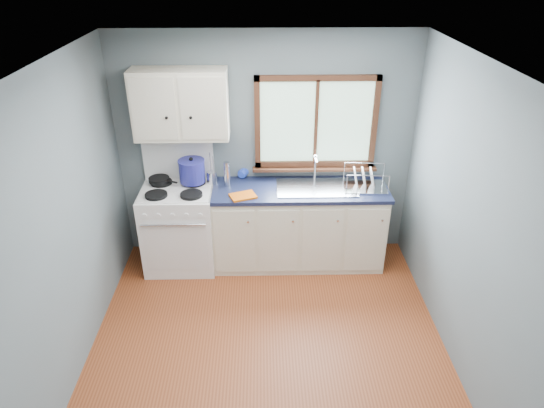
{
  "coord_description": "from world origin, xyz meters",
  "views": [
    {
      "loc": [
        -0.04,
        -3.12,
        3.22
      ],
      "look_at": [
        0.05,
        0.9,
        1.05
      ],
      "focal_mm": 32.0,
      "sensor_mm": 36.0,
      "label": 1
    }
  ],
  "objects_px": {
    "stockpot": "(192,171)",
    "thermos": "(227,174)",
    "sink": "(316,193)",
    "skillet": "(159,180)",
    "dish_rack": "(364,182)",
    "base_cabinets": "(298,229)",
    "utensil_crock": "(212,177)",
    "gas_range": "(180,225)"
  },
  "relations": [
    {
      "from": "gas_range",
      "to": "utensil_crock",
      "type": "height_order",
      "value": "gas_range"
    },
    {
      "from": "sink",
      "to": "skillet",
      "type": "distance_m",
      "value": 1.69
    },
    {
      "from": "dish_rack",
      "to": "sink",
      "type": "bearing_deg",
      "value": -176.22
    },
    {
      "from": "base_cabinets",
      "to": "sink",
      "type": "relative_size",
      "value": 2.2
    },
    {
      "from": "skillet",
      "to": "dish_rack",
      "type": "distance_m",
      "value": 2.2
    },
    {
      "from": "base_cabinets",
      "to": "stockpot",
      "type": "xyz_separation_m",
      "value": [
        -1.14,
        0.11,
        0.67
      ]
    },
    {
      "from": "utensil_crock",
      "to": "gas_range",
      "type": "bearing_deg",
      "value": -157.44
    },
    {
      "from": "gas_range",
      "to": "utensil_crock",
      "type": "distance_m",
      "value": 0.64
    },
    {
      "from": "skillet",
      "to": "utensil_crock",
      "type": "xyz_separation_m",
      "value": [
        0.57,
        0.02,
        0.01
      ]
    },
    {
      "from": "sink",
      "to": "thermos",
      "type": "bearing_deg",
      "value": 175.75
    },
    {
      "from": "utensil_crock",
      "to": "dish_rack",
      "type": "xyz_separation_m",
      "value": [
        1.63,
        -0.14,
        -0.01
      ]
    },
    {
      "from": "gas_range",
      "to": "base_cabinets",
      "type": "relative_size",
      "value": 0.74
    },
    {
      "from": "sink",
      "to": "utensil_crock",
      "type": "relative_size",
      "value": 2.38
    },
    {
      "from": "stockpot",
      "to": "thermos",
      "type": "relative_size",
      "value": 1.3
    },
    {
      "from": "thermos",
      "to": "dish_rack",
      "type": "xyz_separation_m",
      "value": [
        1.46,
        -0.07,
        -0.08
      ]
    },
    {
      "from": "base_cabinets",
      "to": "skillet",
      "type": "relative_size",
      "value": 5.22
    },
    {
      "from": "skillet",
      "to": "utensil_crock",
      "type": "bearing_deg",
      "value": 24.14
    },
    {
      "from": "gas_range",
      "to": "utensil_crock",
      "type": "xyz_separation_m",
      "value": [
        0.37,
        0.15,
        0.5
      ]
    },
    {
      "from": "utensil_crock",
      "to": "base_cabinets",
      "type": "bearing_deg",
      "value": -8.14
    },
    {
      "from": "base_cabinets",
      "to": "stockpot",
      "type": "distance_m",
      "value": 1.33
    },
    {
      "from": "utensil_crock",
      "to": "stockpot",
      "type": "bearing_deg",
      "value": -173.48
    },
    {
      "from": "gas_range",
      "to": "sink",
      "type": "xyz_separation_m",
      "value": [
        1.49,
        0.02,
        0.37
      ]
    },
    {
      "from": "skillet",
      "to": "utensil_crock",
      "type": "distance_m",
      "value": 0.57
    },
    {
      "from": "dish_rack",
      "to": "thermos",
      "type": "bearing_deg",
      "value": -178.86
    },
    {
      "from": "gas_range",
      "to": "sink",
      "type": "height_order",
      "value": "gas_range"
    },
    {
      "from": "base_cabinets",
      "to": "thermos",
      "type": "bearing_deg",
      "value": 174.79
    },
    {
      "from": "base_cabinets",
      "to": "utensil_crock",
      "type": "distance_m",
      "value": 1.11
    },
    {
      "from": "base_cabinets",
      "to": "sink",
      "type": "distance_m",
      "value": 0.48
    },
    {
      "from": "gas_range",
      "to": "dish_rack",
      "type": "relative_size",
      "value": 2.87
    },
    {
      "from": "gas_range",
      "to": "dish_rack",
      "type": "height_order",
      "value": "gas_range"
    },
    {
      "from": "sink",
      "to": "thermos",
      "type": "height_order",
      "value": "sink"
    },
    {
      "from": "utensil_crock",
      "to": "skillet",
      "type": "bearing_deg",
      "value": -177.7
    },
    {
      "from": "stockpot",
      "to": "thermos",
      "type": "bearing_deg",
      "value": -6.15
    },
    {
      "from": "gas_range",
      "to": "thermos",
      "type": "height_order",
      "value": "gas_range"
    },
    {
      "from": "sink",
      "to": "stockpot",
      "type": "relative_size",
      "value": 2.33
    },
    {
      "from": "gas_range",
      "to": "skillet",
      "type": "height_order",
      "value": "gas_range"
    },
    {
      "from": "sink",
      "to": "thermos",
      "type": "distance_m",
      "value": 0.97
    },
    {
      "from": "sink",
      "to": "utensil_crock",
      "type": "distance_m",
      "value": 1.13
    },
    {
      "from": "thermos",
      "to": "sink",
      "type": "bearing_deg",
      "value": -4.25
    },
    {
      "from": "skillet",
      "to": "thermos",
      "type": "height_order",
      "value": "thermos"
    },
    {
      "from": "stockpot",
      "to": "thermos",
      "type": "height_order",
      "value": "stockpot"
    },
    {
      "from": "base_cabinets",
      "to": "dish_rack",
      "type": "height_order",
      "value": "dish_rack"
    }
  ]
}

